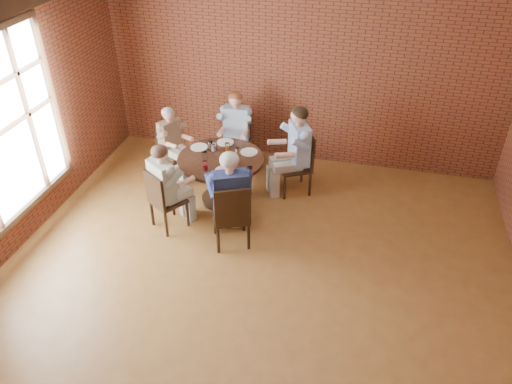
% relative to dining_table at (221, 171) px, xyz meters
% --- Properties ---
extents(floor, '(7.00, 7.00, 0.00)m').
position_rel_dining_table_xyz_m(floor, '(0.90, -1.90, -0.53)').
color(floor, '#94602D').
rests_on(floor, ground).
extents(ceiling, '(7.00, 7.00, 0.00)m').
position_rel_dining_table_xyz_m(ceiling, '(0.90, -1.90, 2.87)').
color(ceiling, white).
rests_on(ceiling, wall_back).
extents(wall_back, '(7.00, 0.00, 7.00)m').
position_rel_dining_table_xyz_m(wall_back, '(0.90, 1.60, 1.17)').
color(wall_back, brown).
rests_on(wall_back, ground).
extents(window, '(0.10, 2.16, 2.36)m').
position_rel_dining_table_xyz_m(window, '(-2.28, -1.50, 1.12)').
color(window, white).
rests_on(window, wall_left).
extents(dining_table, '(1.27, 1.27, 0.75)m').
position_rel_dining_table_xyz_m(dining_table, '(0.00, 0.00, 0.00)').
color(dining_table, black).
rests_on(dining_table, floor).
extents(chair_a, '(0.63, 0.63, 0.99)m').
position_rel_dining_table_xyz_m(chair_a, '(1.10, 0.57, 0.00)').
color(chair_a, black).
rests_on(chair_a, floor).
extents(diner_a, '(0.90, 0.85, 1.42)m').
position_rel_dining_table_xyz_m(diner_a, '(1.01, 0.53, 0.18)').
color(diner_a, '#4772BB').
rests_on(diner_a, floor).
extents(chair_b, '(0.45, 0.45, 0.94)m').
position_rel_dining_table_xyz_m(chair_b, '(-0.06, 1.09, -0.02)').
color(chair_b, black).
rests_on(chair_b, floor).
extents(diner_b, '(0.57, 0.68, 1.34)m').
position_rel_dining_table_xyz_m(diner_b, '(-0.05, 1.00, 0.14)').
color(diner_b, '#99ACC2').
rests_on(diner_b, floor).
extents(chair_c, '(0.50, 0.50, 0.88)m').
position_rel_dining_table_xyz_m(chair_c, '(-1.01, 0.49, -0.05)').
color(chair_c, black).
rests_on(chair_c, floor).
extents(diner_c, '(0.71, 0.66, 1.22)m').
position_rel_dining_table_xyz_m(diner_c, '(-0.95, 0.46, 0.08)').
color(diner_c, brown).
rests_on(diner_c, floor).
extents(chair_d, '(0.58, 0.58, 0.93)m').
position_rel_dining_table_xyz_m(chair_d, '(-0.58, -0.86, -0.02)').
color(chair_d, black).
rests_on(chair_d, floor).
extents(diner_d, '(0.79, 0.82, 1.32)m').
position_rel_dining_table_xyz_m(diner_d, '(-0.53, -0.79, 0.13)').
color(diner_d, tan).
rests_on(diner_d, floor).
extents(chair_e, '(0.62, 0.62, 0.99)m').
position_rel_dining_table_xyz_m(chair_e, '(0.46, -1.01, 0.00)').
color(chair_e, black).
rests_on(chair_e, floor).
extents(diner_e, '(0.82, 0.89, 1.42)m').
position_rel_dining_table_xyz_m(diner_e, '(0.42, -0.92, 0.18)').
color(diner_e, '#1C274E').
rests_on(diner_e, floor).
extents(plate_a, '(0.26, 0.26, 0.01)m').
position_rel_dining_table_xyz_m(plate_a, '(0.37, 0.25, 0.23)').
color(plate_a, white).
rests_on(plate_a, dining_table).
extents(plate_b, '(0.26, 0.26, 0.01)m').
position_rel_dining_table_xyz_m(plate_b, '(-0.07, 0.46, 0.23)').
color(plate_b, white).
rests_on(plate_b, dining_table).
extents(plate_c, '(0.26, 0.26, 0.01)m').
position_rel_dining_table_xyz_m(plate_c, '(-0.41, 0.22, 0.23)').
color(plate_c, white).
rests_on(plate_c, dining_table).
extents(plate_d, '(0.26, 0.26, 0.01)m').
position_rel_dining_table_xyz_m(plate_d, '(0.16, -0.34, 0.23)').
color(plate_d, white).
rests_on(plate_d, dining_table).
extents(glass_a, '(0.07, 0.07, 0.14)m').
position_rel_dining_table_xyz_m(glass_a, '(0.24, 0.09, 0.29)').
color(glass_a, white).
rests_on(glass_a, dining_table).
extents(glass_b, '(0.07, 0.07, 0.14)m').
position_rel_dining_table_xyz_m(glass_b, '(0.04, 0.21, 0.29)').
color(glass_b, white).
rests_on(glass_b, dining_table).
extents(glass_c, '(0.07, 0.07, 0.14)m').
position_rel_dining_table_xyz_m(glass_c, '(-0.21, 0.18, 0.29)').
color(glass_c, white).
rests_on(glass_c, dining_table).
extents(glass_d, '(0.07, 0.07, 0.14)m').
position_rel_dining_table_xyz_m(glass_d, '(-0.17, 0.18, 0.29)').
color(glass_d, white).
rests_on(glass_d, dining_table).
extents(glass_e, '(0.07, 0.07, 0.14)m').
position_rel_dining_table_xyz_m(glass_e, '(-0.20, -0.12, 0.29)').
color(glass_e, white).
rests_on(glass_e, dining_table).
extents(glass_f, '(0.07, 0.07, 0.14)m').
position_rel_dining_table_xyz_m(glass_f, '(-0.11, -0.38, 0.29)').
color(glass_f, white).
rests_on(glass_f, dining_table).
extents(glass_g, '(0.07, 0.07, 0.14)m').
position_rel_dining_table_xyz_m(glass_g, '(0.16, -0.19, 0.29)').
color(glass_g, white).
rests_on(glass_g, dining_table).
extents(glass_h, '(0.07, 0.07, 0.14)m').
position_rel_dining_table_xyz_m(glass_h, '(0.30, -0.13, 0.29)').
color(glass_h, white).
rests_on(glass_h, dining_table).
extents(smartphone, '(0.09, 0.15, 0.01)m').
position_rel_dining_table_xyz_m(smartphone, '(0.49, -0.20, 0.23)').
color(smartphone, black).
rests_on(smartphone, dining_table).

